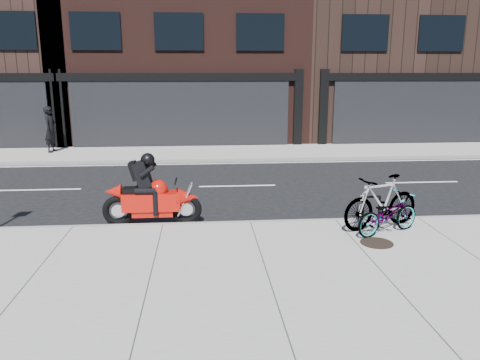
{
  "coord_description": "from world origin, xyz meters",
  "views": [
    {
      "loc": [
        -1.08,
        -12.2,
        3.54
      ],
      "look_at": [
        -0.16,
        -1.0,
        0.9
      ],
      "focal_mm": 35.0,
      "sensor_mm": 36.0,
      "label": 1
    }
  ],
  "objects": [
    {
      "name": "motorcycle",
      "position": [
        -2.17,
        -1.6,
        0.7
      ],
      "size": [
        2.3,
        0.5,
        1.72
      ],
      "rotation": [
        0.0,
        0.0,
        -0.0
      ],
      "color": "black",
      "rests_on": "ground"
    },
    {
      "name": "ground",
      "position": [
        0.0,
        0.0,
        0.0
      ],
      "size": [
        120.0,
        120.0,
        0.0
      ],
      "primitive_type": "plane",
      "color": "black",
      "rests_on": "ground"
    },
    {
      "name": "building_mideast",
      "position": [
        10.0,
        14.5,
        6.25
      ],
      "size": [
        12.0,
        10.0,
        12.5
      ],
      "primitive_type": "cube",
      "color": "black",
      "rests_on": "ground"
    },
    {
      "name": "pedestrian",
      "position": [
        -7.48,
        8.19,
        1.1
      ],
      "size": [
        0.58,
        0.77,
        1.94
      ],
      "primitive_type": "imported",
      "rotation": [
        0.0,
        0.0,
        1.4
      ],
      "color": "black",
      "rests_on": "sidewalk_far"
    },
    {
      "name": "manhole_cover",
      "position": [
        2.41,
        -3.55,
        0.14
      ],
      "size": [
        0.73,
        0.73,
        0.02
      ],
      "primitive_type": "cylinder",
      "rotation": [
        0.0,
        0.0,
        0.12
      ],
      "color": "black",
      "rests_on": "sidewalk_near"
    },
    {
      "name": "bike_rack",
      "position": [
        2.61,
        -2.6,
        0.56
      ],
      "size": [
        0.44,
        0.1,
        0.74
      ],
      "rotation": [
        0.0,
        0.0,
        0.13
      ],
      "color": "black",
      "rests_on": "sidewalk_near"
    },
    {
      "name": "sidewalk_far",
      "position": [
        0.0,
        7.75,
        0.07
      ],
      "size": [
        60.0,
        3.5,
        0.13
      ],
      "primitive_type": "cube",
      "color": "gray",
      "rests_on": "ground"
    },
    {
      "name": "bicycle_rear",
      "position": [
        2.82,
        -2.6,
        0.72
      ],
      "size": [
        2.05,
        1.19,
        1.19
      ],
      "primitive_type": "imported",
      "rotation": [
        0.0,
        0.0,
        5.06
      ],
      "color": "gray",
      "rests_on": "sidewalk_near"
    },
    {
      "name": "sidewalk_near",
      "position": [
        0.0,
        -5.0,
        0.07
      ],
      "size": [
        60.0,
        6.0,
        0.13
      ],
      "primitive_type": "cube",
      "color": "gray",
      "rests_on": "ground"
    },
    {
      "name": "bicycle_front",
      "position": [
        2.83,
        -2.98,
        0.56
      ],
      "size": [
        1.73,
        1.19,
        0.86
      ],
      "primitive_type": "imported",
      "rotation": [
        0.0,
        0.0,
        1.99
      ],
      "color": "gray",
      "rests_on": "sidewalk_near"
    }
  ]
}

